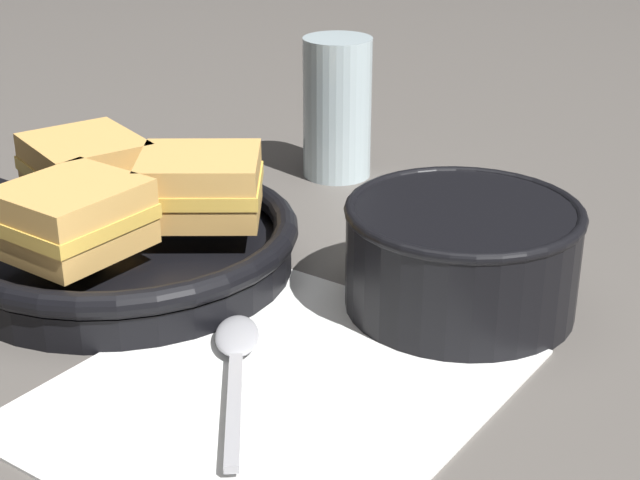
# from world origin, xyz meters

# --- Properties ---
(ground_plane) EXTENTS (4.00, 4.00, 0.00)m
(ground_plane) POSITION_xyz_m (0.00, 0.00, 0.00)
(ground_plane) COLOR #56514C
(napkin) EXTENTS (0.28, 0.24, 0.00)m
(napkin) POSITION_xyz_m (-0.09, -0.04, 0.00)
(napkin) COLOR white
(napkin) RESTS_ON ground_plane
(soup_bowl) EXTENTS (0.16, 0.16, 0.08)m
(soup_bowl) POSITION_xyz_m (0.07, -0.07, 0.04)
(soup_bowl) COLOR black
(soup_bowl) RESTS_ON ground_plane
(spoon) EXTENTS (0.14, 0.12, 0.01)m
(spoon) POSITION_xyz_m (-0.08, 0.00, 0.01)
(spoon) COLOR #9E9EA3
(spoon) RESTS_ON napkin
(skillet) EXTENTS (0.25, 0.36, 0.04)m
(skillet) POSITION_xyz_m (-0.03, 0.16, 0.02)
(skillet) COLOR black
(skillet) RESTS_ON ground_plane
(sandwich_near_left) EXTENTS (0.11, 0.12, 0.05)m
(sandwich_near_left) POSITION_xyz_m (0.01, 0.11, 0.07)
(sandwich_near_left) COLOR tan
(sandwich_near_left) RESTS_ON skillet
(sandwich_near_right) EXTENTS (0.10, 0.11, 0.05)m
(sandwich_near_right) POSITION_xyz_m (-0.01, 0.21, 0.07)
(sandwich_near_right) COLOR tan
(sandwich_near_right) RESTS_ON skillet
(sandwich_far_left) EXTENTS (0.09, 0.08, 0.05)m
(sandwich_far_left) POSITION_xyz_m (-0.08, 0.14, 0.07)
(sandwich_far_left) COLOR tan
(sandwich_far_left) RESTS_ON skillet
(drinking_glass) EXTENTS (0.06, 0.06, 0.13)m
(drinking_glass) POSITION_xyz_m (0.23, 0.15, 0.06)
(drinking_glass) COLOR silver
(drinking_glass) RESTS_ON ground_plane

